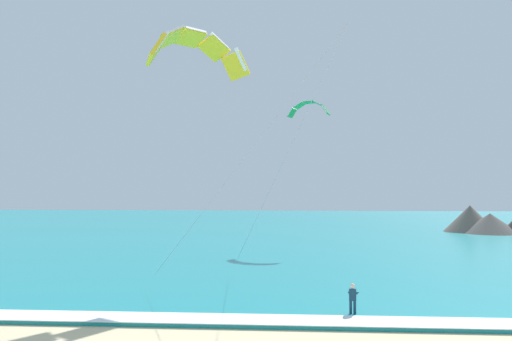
# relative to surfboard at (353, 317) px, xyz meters

# --- Properties ---
(sea) EXTENTS (200.00, 120.00, 0.20)m
(sea) POSITION_rel_surfboard_xyz_m (-0.94, 57.38, 0.07)
(sea) COLOR teal
(sea) RESTS_ON ground
(surf_foam) EXTENTS (200.00, 2.13, 0.04)m
(surf_foam) POSITION_rel_surfboard_xyz_m (-0.94, -1.62, 0.19)
(surf_foam) COLOR white
(surf_foam) RESTS_ON sea
(surfboard) EXTENTS (0.70, 1.46, 0.09)m
(surfboard) POSITION_rel_surfboard_xyz_m (0.00, 0.00, 0.00)
(surfboard) COLOR #E04C38
(surfboard) RESTS_ON ground
(kitesurfer) EXTENTS (0.59, 0.58, 1.69)m
(kitesurfer) POSITION_rel_surfboard_xyz_m (0.00, 0.02, 0.91)
(kitesurfer) COLOR #143347
(kitesurfer) RESTS_ON ground
(kite_primary) EXTENTS (12.04, 10.78, 15.75)m
(kite_primary) POSITION_rel_surfboard_xyz_m (-9.46, 8.16, 15.65)
(kite_primary) COLOR yellow
(kite_distant) EXTENTS (4.67, 3.01, 1.73)m
(kite_distant) POSITION_rel_surfboard_xyz_m (-1.54, 31.93, 15.00)
(kite_distant) COLOR green
(headland_right) EXTENTS (10.81, 10.08, 3.87)m
(headland_right) POSITION_rel_surfboard_xyz_m (22.21, 50.72, 1.59)
(headland_right) COLOR #56514C
(headland_right) RESTS_ON ground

